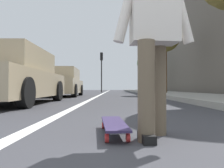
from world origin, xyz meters
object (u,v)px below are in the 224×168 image
parked_car_near (14,77)px  street_tree_mid (165,38)px  skater_person (154,30)px  parked_car_mid (61,83)px  traffic_light (102,65)px  street_tree_far (146,64)px  skateboard (114,124)px

parked_car_near → street_tree_mid: street_tree_mid is taller
street_tree_mid → skater_person: bearing=166.4°
parked_car_mid → traffic_light: (11.02, -1.53, 2.14)m
traffic_light → skater_person: bearing=-175.5°
street_tree_mid → street_tree_far: street_tree_mid is taller
parked_car_near → traffic_light: (16.60, -1.47, 2.13)m
parked_car_mid → street_tree_far: bearing=-30.3°
skateboard → street_tree_mid: 12.86m
parked_car_mid → traffic_light: size_ratio=1.11×
skateboard → parked_car_mid: parked_car_mid is taller
skateboard → traffic_light: bearing=3.6°
skateboard → street_tree_far: (19.90, -3.27, 2.81)m
parked_car_mid → traffic_light: bearing=-7.9°
traffic_light → street_tree_far: (-0.64, -4.55, 0.05)m
street_tree_mid → street_tree_far: bearing=0.0°
skater_person → traffic_light: 20.83m
parked_car_mid → traffic_light: 11.33m
parked_car_near → street_tree_mid: size_ratio=0.98×
skater_person → traffic_light: traffic_light is taller
street_tree_mid → street_tree_far: (7.98, 0.00, -0.76)m
skater_person → street_tree_far: size_ratio=0.42×
skater_person → parked_car_mid: bearing=18.0°
parked_car_near → traffic_light: 16.80m
skateboard → street_tree_mid: (11.91, -3.27, 3.57)m
skater_person → street_tree_far: street_tree_far is taller
traffic_light → street_tree_far: traffic_light is taller
parked_car_near → street_tree_far: (15.96, -6.02, 2.18)m
parked_car_near → street_tree_far: bearing=-20.7°
skateboard → parked_car_near: (3.93, 2.74, 0.63)m
skateboard → street_tree_mid: size_ratio=0.18×
skateboard → parked_car_mid: bearing=16.4°
skater_person → parked_car_mid: 10.17m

